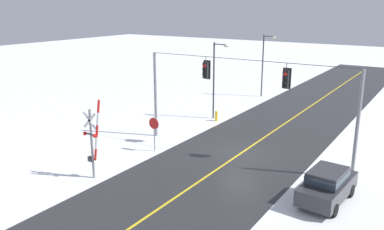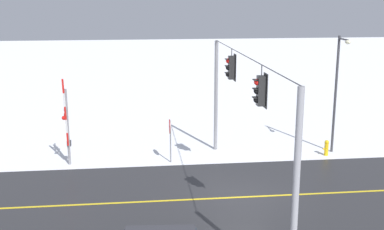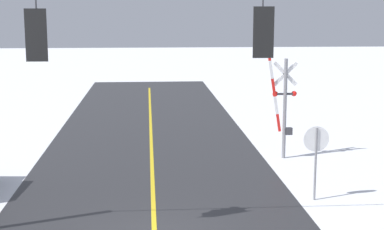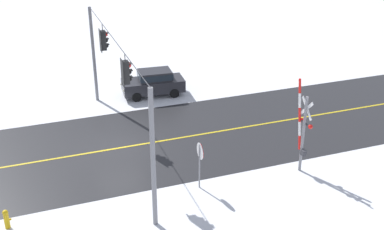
{
  "view_description": "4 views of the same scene",
  "coord_description": "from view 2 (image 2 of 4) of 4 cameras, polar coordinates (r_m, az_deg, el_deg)",
  "views": [
    {
      "loc": [
        10.85,
        -22.77,
        9.5
      ],
      "look_at": [
        -1.72,
        -3.26,
        3.14
      ],
      "focal_mm": 37.81,
      "sensor_mm": 36.0,
      "label": 1
    },
    {
      "loc": [
        19.74,
        -4.47,
        8.59
      ],
      "look_at": [
        -3.35,
        -1.78,
        2.95
      ],
      "focal_mm": 46.25,
      "sensor_mm": 36.0,
      "label": 2
    },
    {
      "loc": [
        0.12,
        14.38,
        5.84
      ],
      "look_at": [
        -1.19,
        -2.63,
        2.77
      ],
      "focal_mm": 54.32,
      "sensor_mm": 36.0,
      "label": 3
    },
    {
      "loc": [
        -23.44,
        4.27,
        13.03
      ],
      "look_at": [
        -3.49,
        -2.9,
        3.07
      ],
      "focal_mm": 46.19,
      "sensor_mm": 36.0,
      "label": 4
    }
  ],
  "objects": [
    {
      "name": "ground_plane",
      "position": [
        21.99,
        5.69,
        -9.43
      ],
      "size": [
        160.0,
        160.0,
        0.0
      ],
      "primitive_type": "plane",
      "color": "white"
    },
    {
      "name": "stop_sign",
      "position": [
        25.78,
        -2.55,
        -1.85
      ],
      "size": [
        0.8,
        0.09,
        2.35
      ],
      "color": "gray",
      "rests_on": "ground"
    },
    {
      "name": "road_asphalt",
      "position": [
        23.94,
        20.02,
        -8.25
      ],
      "size": [
        9.0,
        80.0,
        0.01
      ],
      "primitive_type": "cube",
      "color": "#28282B",
      "rests_on": "ground"
    },
    {
      "name": "streetlamp_near",
      "position": [
        27.98,
        16.46,
        3.46
      ],
      "size": [
        1.39,
        0.28,
        6.5
      ],
      "color": "#38383D",
      "rests_on": "ground"
    },
    {
      "name": "signal_span",
      "position": [
        20.74,
        5.93,
        0.87
      ],
      "size": [
        14.2,
        0.47,
        6.22
      ],
      "color": "gray",
      "rests_on": "ground"
    },
    {
      "name": "lane_centre_line",
      "position": [
        23.94,
        20.02,
        -8.24
      ],
      "size": [
        0.14,
        72.0,
        0.01
      ],
      "primitive_type": "cube",
      "color": "gold",
      "rests_on": "ground"
    },
    {
      "name": "railroad_crossing",
      "position": [
        26.0,
        -14.25,
        -0.84
      ],
      "size": [
        1.3,
        0.31,
        4.64
      ],
      "color": "gray",
      "rests_on": "ground"
    },
    {
      "name": "fire_hydrant",
      "position": [
        28.17,
        15.24,
        -3.62
      ],
      "size": [
        0.24,
        0.31,
        0.88
      ],
      "color": "gold",
      "rests_on": "ground"
    }
  ]
}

